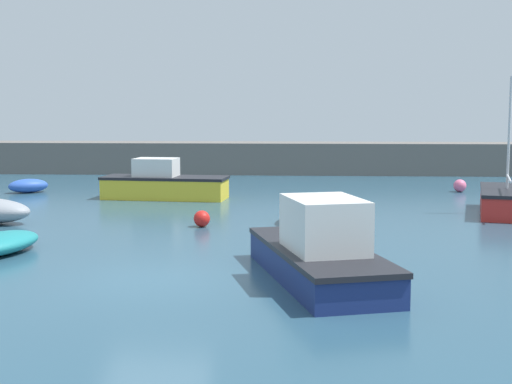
# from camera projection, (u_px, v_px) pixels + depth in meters

# --- Properties ---
(ground_plane) EXTENTS (120.00, 120.00, 0.20)m
(ground_plane) POSITION_uv_depth(u_px,v_px,m) (155.00, 283.00, 16.41)
(ground_plane) COLOR #284C60
(harbor_breakwater) EXTENTS (48.70, 2.87, 1.87)m
(harbor_breakwater) POSITION_uv_depth(u_px,v_px,m) (242.00, 158.00, 43.15)
(harbor_breakwater) COLOR #66605B
(harbor_breakwater) RESTS_ON ground_plane
(sailboat_short_mast) EXTENTS (2.94, 5.18, 5.09)m
(sailboat_short_mast) POSITION_uv_depth(u_px,v_px,m) (506.00, 201.00, 26.53)
(sailboat_short_mast) COLOR red
(sailboat_short_mast) RESTS_ON ground_plane
(rowboat_white_midwater) EXTENTS (1.90, 3.24, 0.64)m
(rowboat_white_midwater) POSITION_uv_depth(u_px,v_px,m) (301.00, 212.00, 24.84)
(rowboat_white_midwater) COLOR orange
(rowboat_white_midwater) RESTS_ON ground_plane
(motorboat_grey_hull) EXTENTS (5.56, 2.39, 1.76)m
(motorboat_grey_hull) POSITION_uv_depth(u_px,v_px,m) (164.00, 184.00, 30.97)
(motorboat_grey_hull) COLOR yellow
(motorboat_grey_hull) RESTS_ON ground_plane
(fishing_dinghy_green) EXTENTS (2.06, 1.85, 0.65)m
(fishing_dinghy_green) POSITION_uv_depth(u_px,v_px,m) (28.00, 186.00, 33.20)
(fishing_dinghy_green) COLOR #2D56B7
(fishing_dinghy_green) RESTS_ON ground_plane
(cabin_cruiser_white) EXTENTS (3.49, 6.16, 1.95)m
(cabin_cruiser_white) POSITION_uv_depth(u_px,v_px,m) (320.00, 251.00, 16.16)
(cabin_cruiser_white) COLOR navy
(cabin_cruiser_white) RESTS_ON ground_plane
(mooring_buoy_red) EXTENTS (0.55, 0.55, 0.55)m
(mooring_buoy_red) POSITION_uv_depth(u_px,v_px,m) (202.00, 219.00, 23.63)
(mooring_buoy_red) COLOR red
(mooring_buoy_red) RESTS_ON ground_plane
(mooring_buoy_pink) EXTENTS (0.60, 0.60, 0.60)m
(mooring_buoy_pink) POSITION_uv_depth(u_px,v_px,m) (460.00, 186.00, 33.48)
(mooring_buoy_pink) COLOR #EA668C
(mooring_buoy_pink) RESTS_ON ground_plane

